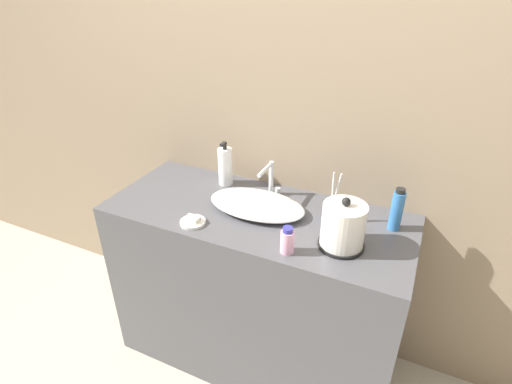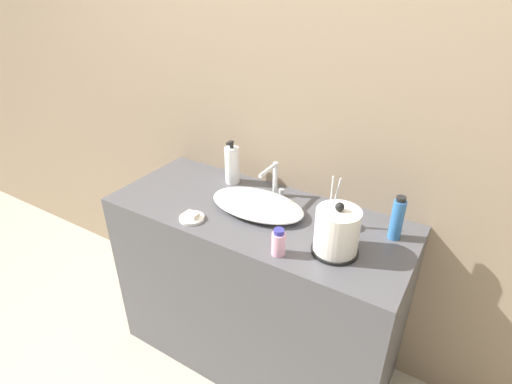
# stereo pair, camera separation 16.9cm
# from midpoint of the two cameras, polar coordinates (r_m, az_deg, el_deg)

# --- Properties ---
(wall_back) EXTENTS (6.00, 0.04, 2.60)m
(wall_back) POSITION_cam_midpoint_polar(r_m,az_deg,el_deg) (1.81, 7.84, 12.54)
(wall_back) COLOR gray
(wall_back) RESTS_ON ground_plane
(vanity_counter) EXTENTS (1.34, 0.56, 0.89)m
(vanity_counter) POSITION_cam_midpoint_polar(r_m,az_deg,el_deg) (2.01, 2.54, -13.77)
(vanity_counter) COLOR #4C4C51
(vanity_counter) RESTS_ON ground_plane
(sink_basin) EXTENTS (0.44, 0.25, 0.05)m
(sink_basin) POSITION_cam_midpoint_polar(r_m,az_deg,el_deg) (1.74, 2.94, -1.87)
(sink_basin) COLOR white
(sink_basin) RESTS_ON vanity_counter
(faucet) EXTENTS (0.06, 0.15, 0.17)m
(faucet) POSITION_cam_midpoint_polar(r_m,az_deg,el_deg) (1.81, 5.26, 1.86)
(faucet) COLOR silver
(faucet) RESTS_ON vanity_counter
(electric_kettle) EXTENTS (0.18, 0.18, 0.21)m
(electric_kettle) POSITION_cam_midpoint_polar(r_m,az_deg,el_deg) (1.51, 14.64, -5.79)
(electric_kettle) COLOR black
(electric_kettle) RESTS_ON vanity_counter
(toothbrush_cup) EXTENTS (0.07, 0.07, 0.22)m
(toothbrush_cup) POSITION_cam_midpoint_polar(r_m,az_deg,el_deg) (1.67, 13.71, -3.49)
(toothbrush_cup) COLOR #2D519E
(toothbrush_cup) RESTS_ON vanity_counter
(lotion_bottle) EXTENTS (0.07, 0.07, 0.22)m
(lotion_bottle) POSITION_cam_midpoint_polar(r_m,az_deg,el_deg) (1.94, -0.95, 3.83)
(lotion_bottle) COLOR white
(lotion_bottle) RESTS_ON vanity_counter
(shampoo_bottle) EXTENTS (0.05, 0.05, 0.11)m
(shampoo_bottle) POSITION_cam_midpoint_polar(r_m,az_deg,el_deg) (1.48, 6.55, -7.30)
(shampoo_bottle) COLOR #EAA8C6
(shampoo_bottle) RESTS_ON vanity_counter
(mouthwash_bottle) EXTENTS (0.05, 0.05, 0.18)m
(mouthwash_bottle) POSITION_cam_midpoint_polar(r_m,az_deg,el_deg) (1.65, 22.33, -3.63)
(mouthwash_bottle) COLOR #3370B7
(mouthwash_bottle) RESTS_ON vanity_counter
(soap_dish) EXTENTS (0.11, 0.11, 0.03)m
(soap_dish) POSITION_cam_midpoint_polar(r_m,az_deg,el_deg) (1.69, -6.36, -3.70)
(soap_dish) COLOR white
(soap_dish) RESTS_ON vanity_counter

